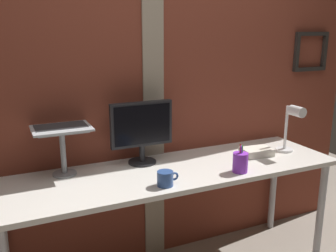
{
  "coord_description": "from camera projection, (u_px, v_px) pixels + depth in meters",
  "views": [
    {
      "loc": [
        -0.94,
        -1.93,
        1.6
      ],
      "look_at": [
        0.01,
        0.13,
        1.01
      ],
      "focal_mm": 40.21,
      "sensor_mm": 36.0,
      "label": 1
    }
  ],
  "objects": [
    {
      "name": "paper_clutter_stack",
      "position": [
        257.0,
        152.0,
        2.56
      ],
      "size": [
        0.21,
        0.16,
        0.05
      ],
      "primitive_type": "cube",
      "rotation": [
        0.0,
        0.0,
        -0.1
      ],
      "color": "silver",
      "rests_on": "desk"
    },
    {
      "name": "laptop_stand",
      "position": [
        63.0,
        145.0,
        2.18
      ],
      "size": [
        0.28,
        0.22,
        0.28
      ],
      "color": "gray",
      "rests_on": "desk"
    },
    {
      "name": "pen_cup",
      "position": [
        240.0,
        162.0,
        2.25
      ],
      "size": [
        0.09,
        0.09,
        0.17
      ],
      "color": "purple",
      "rests_on": "desk"
    },
    {
      "name": "laptop",
      "position": [
        59.0,
        119.0,
        2.2
      ],
      "size": [
        0.33,
        0.29,
        0.2
      ],
      "color": "#ADB2B7",
      "rests_on": "laptop_stand"
    },
    {
      "name": "brick_wall_back",
      "position": [
        150.0,
        78.0,
        2.51
      ],
      "size": [
        3.33,
        0.16,
        2.56
      ],
      "color": "brown",
      "rests_on": "ground_plane"
    },
    {
      "name": "monitor",
      "position": [
        142.0,
        128.0,
        2.36
      ],
      "size": [
        0.4,
        0.18,
        0.4
      ],
      "color": "black",
      "rests_on": "desk"
    },
    {
      "name": "desk_lamp",
      "position": [
        292.0,
        124.0,
        2.56
      ],
      "size": [
        0.12,
        0.2,
        0.34
      ],
      "color": "white",
      "rests_on": "desk"
    },
    {
      "name": "coffee_mug",
      "position": [
        166.0,
        178.0,
        2.06
      ],
      "size": [
        0.13,
        0.09,
        0.08
      ],
      "color": "#2D4C8C",
      "rests_on": "desk"
    },
    {
      "name": "desk",
      "position": [
        175.0,
        180.0,
        2.33
      ],
      "size": [
        2.13,
        0.61,
        0.76
      ],
      "color": "silver",
      "rests_on": "ground_plane"
    }
  ]
}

